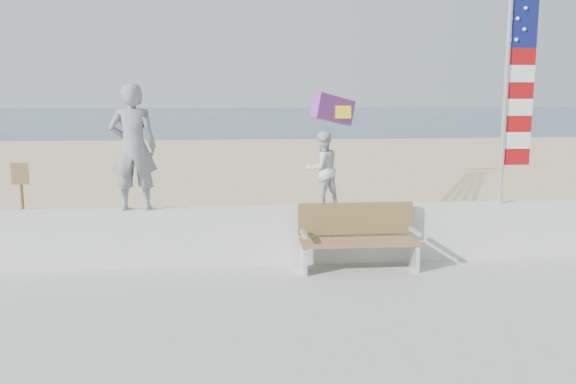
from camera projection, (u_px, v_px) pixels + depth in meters
name	position (u px, v px, depth m)	size (l,w,h in m)	color
ground	(286.00, 319.00, 7.80)	(220.00, 220.00, 0.00)	#314863
sand	(255.00, 197.00, 16.64)	(90.00, 40.00, 0.08)	#CBB587
seawall	(274.00, 235.00, 9.67)	(30.00, 0.35, 0.90)	silver
adult	(133.00, 147.00, 9.23)	(0.70, 0.46, 1.93)	gray
child	(322.00, 169.00, 9.57)	(0.58, 0.45, 1.19)	silver
bench	(358.00, 236.00, 9.33)	(1.80, 0.57, 1.00)	olive
flag	(514.00, 84.00, 9.65)	(0.50, 0.08, 3.50)	silver
parafoil_kite	(334.00, 110.00, 10.65)	(0.86, 0.61, 0.59)	red
sign	(21.00, 193.00, 11.73)	(0.32, 0.07, 1.46)	olive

